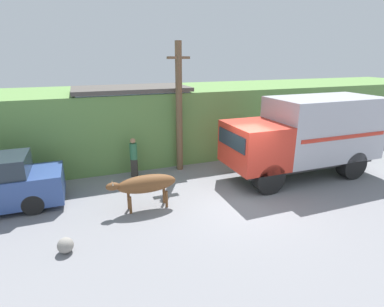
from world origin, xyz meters
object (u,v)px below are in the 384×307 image
object	(u,v)px
utility_pole	(179,107)
roadside_rock	(65,245)
cargo_truck	(308,134)
pedestrian_on_hill	(134,155)
brown_cow	(146,184)

from	to	relation	value
utility_pole	roadside_rock	size ratio (longest dim) A/B	13.26
cargo_truck	utility_pole	size ratio (longest dim) A/B	1.20
cargo_truck	utility_pole	xyz separation A→B (m)	(-4.55, 2.51, 0.98)
cargo_truck	pedestrian_on_hill	xyz separation A→B (m)	(-6.56, 2.34, -0.86)
cargo_truck	brown_cow	world-z (taller)	cargo_truck
cargo_truck	pedestrian_on_hill	size ratio (longest dim) A/B	3.91
cargo_truck	roadside_rock	distance (m)	9.46
cargo_truck	roadside_rock	xyz separation A→B (m)	(-9.10, -2.07, -1.56)
cargo_truck	pedestrian_on_hill	bearing A→B (deg)	159.42
cargo_truck	brown_cow	bearing A→B (deg)	-176.64
cargo_truck	utility_pole	world-z (taller)	utility_pole
pedestrian_on_hill	utility_pole	distance (m)	2.73
pedestrian_on_hill	roadside_rock	distance (m)	5.14
utility_pole	cargo_truck	bearing A→B (deg)	-28.87
pedestrian_on_hill	roadside_rock	world-z (taller)	pedestrian_on_hill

